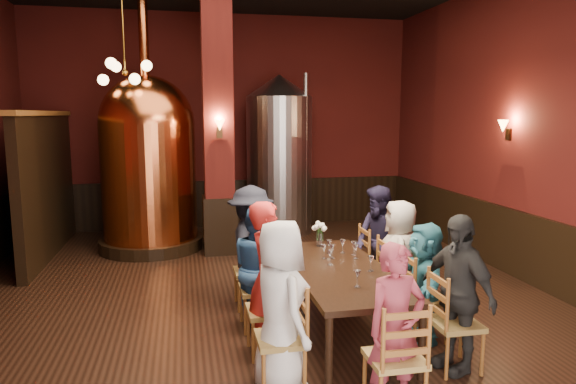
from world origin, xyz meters
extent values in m
plane|color=black|center=(0.00, 0.00, 0.00)|extent=(10.00, 10.00, 0.00)
cube|color=#47120F|center=(0.00, 5.00, 2.25)|extent=(8.00, 0.02, 4.50)
cube|color=#47120F|center=(0.00, -5.00, 2.25)|extent=(8.00, 0.02, 4.50)
cube|color=#47120F|center=(4.00, 0.00, 2.25)|extent=(0.02, 10.00, 4.50)
cube|color=black|center=(3.96, 0.00, 0.50)|extent=(0.08, 9.90, 1.00)
cube|color=black|center=(0.00, 4.96, 0.50)|extent=(7.90, 0.08, 1.00)
cube|color=#47120F|center=(-0.30, 2.80, 2.25)|extent=(0.58, 0.58, 4.50)
cube|color=black|center=(-3.20, 3.20, 1.20)|extent=(0.22, 3.50, 2.40)
cube|color=black|center=(0.74, -0.89, 0.72)|extent=(1.01, 2.40, 0.06)
cylinder|color=black|center=(0.30, -2.03, 0.34)|extent=(0.07, 0.07, 0.69)
cylinder|color=black|center=(1.18, -2.03, 0.34)|extent=(0.07, 0.07, 0.69)
cylinder|color=black|center=(0.31, 0.25, 0.34)|extent=(0.07, 0.07, 0.69)
cylinder|color=black|center=(1.19, 0.25, 0.34)|extent=(0.07, 0.07, 0.69)
imported|color=silver|center=(-0.11, -1.89, 0.76)|extent=(0.65, 0.84, 1.52)
imported|color=red|center=(-0.11, -1.22, 0.79)|extent=(0.52, 0.65, 1.58)
imported|color=#285086|center=(-0.11, -0.56, 0.71)|extent=(0.53, 0.75, 1.41)
imported|color=black|center=(-0.11, 0.11, 0.77)|extent=(0.77, 1.10, 1.55)
imported|color=black|center=(1.59, -1.89, 0.76)|extent=(0.59, 0.95, 1.52)
imported|color=teal|center=(1.59, -1.22, 0.65)|extent=(0.61, 1.25, 1.30)
imported|color=beige|center=(1.59, -0.56, 0.71)|extent=(0.63, 0.79, 1.42)
imported|color=#1C1831|center=(1.59, 0.11, 0.75)|extent=(0.56, 0.80, 1.50)
imported|color=maroon|center=(0.74, -2.44, 0.71)|extent=(0.56, 0.41, 1.42)
cylinder|color=black|center=(-1.51, 3.31, 0.10)|extent=(1.86, 1.86, 0.21)
cylinder|color=#C55D2D|center=(-1.51, 3.31, 1.24)|extent=(1.83, 1.83, 2.07)
sphere|color=#C55D2D|center=(-1.51, 3.31, 2.27)|extent=(1.65, 1.65, 1.65)
cylinder|color=#C55D2D|center=(-1.51, 3.31, 3.72)|extent=(0.17, 0.17, 1.34)
cylinder|color=#B2B2B7|center=(1.02, 4.15, 1.38)|extent=(1.52, 1.52, 2.77)
cone|color=#B2B2B7|center=(1.02, 4.15, 2.99)|extent=(1.33, 1.33, 0.44)
cylinder|color=#B2B2B7|center=(1.47, 3.71, 1.66)|extent=(0.09, 0.09, 3.10)
cylinder|color=white|center=(0.78, 0.07, 0.84)|extent=(0.10, 0.10, 0.17)
camera|label=1|loc=(-0.91, -6.12, 2.43)|focal=32.00mm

